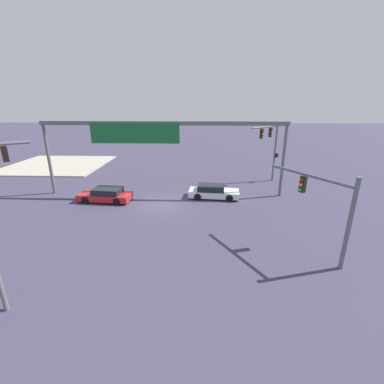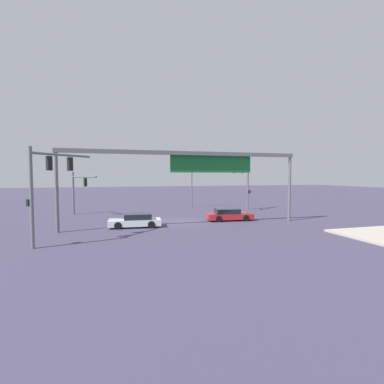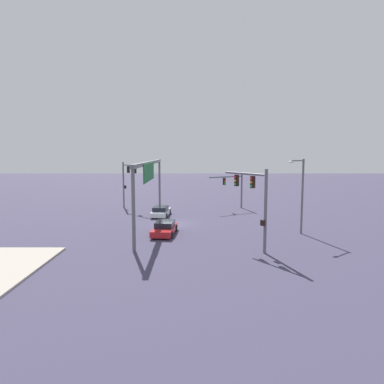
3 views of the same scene
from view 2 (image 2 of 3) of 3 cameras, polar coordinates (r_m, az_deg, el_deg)
ground_plane at (r=28.73m, az=-2.40°, el=-5.93°), size 186.89×186.89×0.00m
traffic_signal_near_corner at (r=38.60m, az=10.28°, el=2.80°), size 4.41×2.84×6.50m
traffic_signal_opposite_side at (r=35.51m, az=-21.69°, el=1.05°), size 3.00×4.82×5.04m
traffic_signal_cross_street at (r=20.97m, az=-27.15°, el=2.18°), size 3.68×3.36×6.42m
streetlamp_curved_arm at (r=41.48m, az=0.26°, el=2.72°), size 1.69×1.92×7.13m
overhead_sign_gantry at (r=26.15m, az=0.12°, el=5.73°), size 22.01×0.43×6.80m
sedan_car_approaching at (r=29.70m, az=7.40°, el=-4.53°), size 4.74×2.31×1.21m
sedan_car_waiting_far at (r=26.16m, az=-11.15°, el=-5.62°), size 4.71×2.22×1.21m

